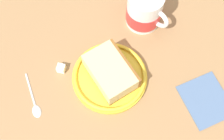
{
  "coord_description": "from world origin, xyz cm",
  "views": [
    {
      "loc": [
        -14.3,
        -21.36,
        64.77
      ],
      "look_at": [
        -1.2,
        0.45,
        3.0
      ],
      "focal_mm": 47.61,
      "sensor_mm": 36.0,
      "label": 1
    }
  ],
  "objects": [
    {
      "name": "sugar_cube",
      "position": [
        -10.72,
        7.68,
        0.9
      ],
      "size": [
        2.54,
        2.54,
        1.8
      ],
      "primitive_type": "cube",
      "rotation": [
        0.0,
        0.0,
        0.82
      ],
      "color": "white",
      "rests_on": "ground_plane"
    },
    {
      "name": "folded_napkin",
      "position": [
        13.85,
        -15.84,
        0.3
      ],
      "size": [
        10.97,
        12.25,
        0.6
      ],
      "primitive_type": "cube",
      "rotation": [
        0.0,
        0.0,
        -0.13
      ],
      "color": "slate",
      "rests_on": "ground_plane"
    },
    {
      "name": "cake_slice",
      "position": [
        -1.83,
        -0.44,
        3.6
      ],
      "size": [
        8.3,
        11.97,
        4.93
      ],
      "color": "brown",
      "rests_on": "small_plate"
    },
    {
      "name": "teaspoon",
      "position": [
        -19.82,
        3.21,
        0.36
      ],
      "size": [
        3.2,
        11.19,
        0.8
      ],
      "color": "silver",
      "rests_on": "ground_plane"
    },
    {
      "name": "ground_plane",
      "position": [
        0.0,
        0.0,
        -1.0
      ],
      "size": [
        157.36,
        157.36,
        2.0
      ],
      "primitive_type": "cube",
      "color": "#936D47"
    },
    {
      "name": "tea_mug",
      "position": [
        13.14,
        9.15,
        4.63
      ],
      "size": [
        8.62,
        11.12,
        10.15
      ],
      "color": "white",
      "rests_on": "ground_plane"
    },
    {
      "name": "small_plate",
      "position": [
        -2.1,
        -0.45,
        1.0
      ],
      "size": [
        17.33,
        17.33,
        2.02
      ],
      "color": "yellow",
      "rests_on": "ground_plane"
    }
  ]
}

